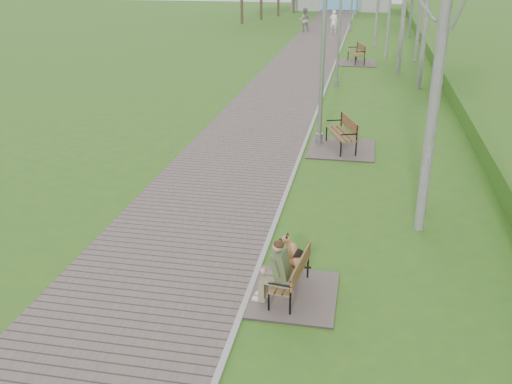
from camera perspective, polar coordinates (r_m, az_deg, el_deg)
ground at (r=14.08m, az=3.11°, el=-0.04°), size 120.00×120.00×0.00m
walkway at (r=34.97m, az=5.33°, el=13.68°), size 3.50×67.00×0.04m
kerb at (r=34.84m, az=8.27°, el=13.52°), size 0.10×67.00×0.05m
bench_main at (r=9.78m, az=3.06°, el=-8.49°), size 1.55×1.72×1.35m
bench_second at (r=17.34m, az=8.47°, el=4.95°), size 1.95×2.16×1.19m
bench_third at (r=31.95m, az=9.97°, el=12.99°), size 2.06×2.28×1.26m
lamp_post_near at (r=17.21m, az=6.69°, el=13.34°), size 0.22×0.22×5.74m
lamp_post_second at (r=25.68m, az=8.31°, el=15.43°), size 0.19×0.19×4.90m
pedestrian_near at (r=44.55m, az=7.77°, el=16.54°), size 0.65×0.48×1.64m
pedestrian_far at (r=44.86m, az=4.86°, el=16.77°), size 0.95×0.80×1.75m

